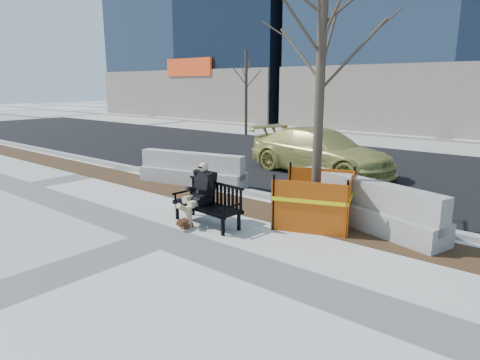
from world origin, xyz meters
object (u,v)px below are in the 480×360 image
(bench, at_px, (207,224))
(jersey_barrier_left, at_px, (192,184))
(tree_fence, at_px, (314,223))
(jersey_barrier_right, at_px, (365,226))
(sedan, at_px, (319,173))
(seated_man, at_px, (201,221))

(bench, height_order, jersey_barrier_left, jersey_barrier_left)
(tree_fence, bearing_deg, jersey_barrier_right, 28.70)
(jersey_barrier_left, distance_m, jersey_barrier_right, 5.46)
(tree_fence, distance_m, sedan, 5.22)
(bench, bearing_deg, sedan, 102.48)
(sedan, relative_size, jersey_barrier_right, 1.46)
(sedan, height_order, jersey_barrier_right, sedan)
(sedan, xyz_separation_m, jersey_barrier_left, (-2.07, -3.79, 0.00))
(seated_man, height_order, sedan, sedan)
(seated_man, distance_m, sedan, 6.09)
(sedan, distance_m, jersey_barrier_left, 4.32)
(bench, height_order, sedan, sedan)
(bench, distance_m, seated_man, 0.24)
(jersey_barrier_left, xyz_separation_m, jersey_barrier_right, (5.45, -0.32, 0.00))
(bench, xyz_separation_m, jersey_barrier_right, (2.58, 2.02, 0.00))
(jersey_barrier_right, bearing_deg, jersey_barrier_left, -166.23)
(seated_man, distance_m, tree_fence, 2.40)
(bench, xyz_separation_m, sedan, (-0.80, 6.13, 0.00))
(tree_fence, height_order, jersey_barrier_left, tree_fence)
(seated_man, xyz_separation_m, jersey_barrier_left, (-2.64, 2.28, 0.00))
(bench, bearing_deg, jersey_barrier_right, 43.18)
(seated_man, distance_m, jersey_barrier_left, 3.49)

